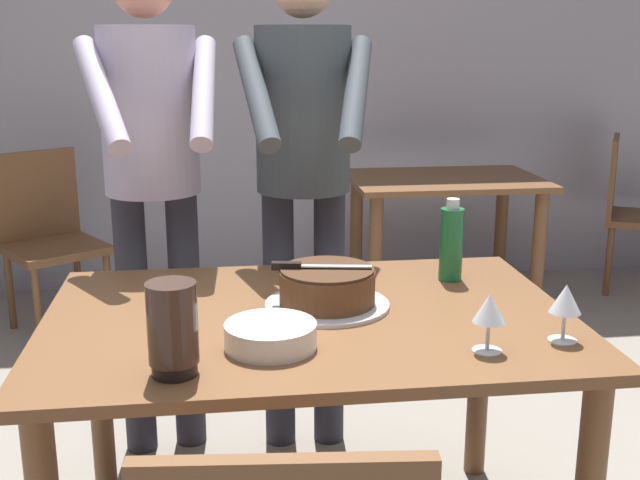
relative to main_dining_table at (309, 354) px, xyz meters
name	(u,v)px	position (x,y,z in m)	size (l,w,h in m)	color
back_wall	(254,56)	(0.00, 2.72, 0.71)	(10.00, 0.12, 2.70)	#ADA8B2
main_dining_table	(309,354)	(0.00, 0.00, 0.00)	(1.39, 0.95, 0.75)	brown
cake_on_platter	(327,289)	(0.06, 0.05, 0.16)	(0.34, 0.34, 0.11)	silver
cake_knife	(301,266)	(-0.01, 0.06, 0.23)	(0.27, 0.07, 0.02)	silver
plate_stack	(271,335)	(-0.12, -0.21, 0.14)	(0.22, 0.22, 0.06)	white
wine_glass_near	(489,310)	(0.38, -0.30, 0.22)	(0.08, 0.08, 0.14)	silver
wine_glass_far	(566,301)	(0.59, -0.27, 0.22)	(0.08, 0.08, 0.14)	silver
water_bottle	(451,243)	(0.46, 0.25, 0.23)	(0.07, 0.07, 0.25)	#1E6B38
hurricane_lamp	(173,328)	(-0.34, -0.34, 0.22)	(0.11, 0.11, 0.21)	black
person_cutting_cake	(303,154)	(0.06, 0.69, 0.44)	(0.47, 0.56, 1.72)	#2D2D38
person_standing_beside	(152,156)	(-0.45, 0.72, 0.44)	(0.46, 0.57, 1.72)	#2D2D38
background_table	(444,208)	(0.96, 2.02, -0.06)	(1.00, 0.70, 0.74)	brown
background_chair_0	(48,234)	(-1.09, 2.04, -0.14)	(0.61, 0.61, 0.90)	brown
background_chair_2	(633,208)	(2.16, 2.25, -0.14)	(0.60, 0.60, 0.90)	brown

